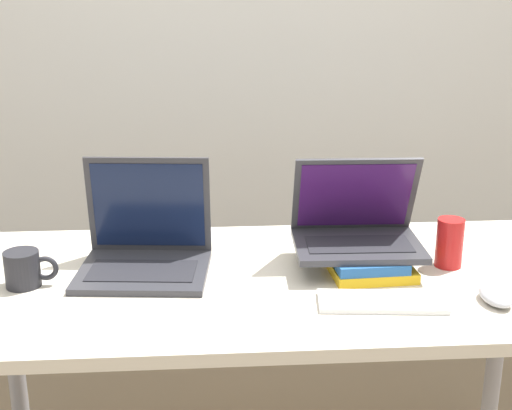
{
  "coord_description": "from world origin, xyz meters",
  "views": [
    {
      "loc": [
        -0.14,
        -1.2,
        1.39
      ],
      "look_at": [
        -0.04,
        0.36,
        0.89
      ],
      "focal_mm": 50.0,
      "sensor_mm": 36.0,
      "label": 1
    }
  ],
  "objects": [
    {
      "name": "desk",
      "position": [
        0.0,
        0.36,
        0.63
      ],
      "size": [
        1.55,
        0.72,
        0.71
      ],
      "color": "beige",
      "rests_on": "ground_plane"
    },
    {
      "name": "laptop_left",
      "position": [
        -0.3,
        0.42,
        0.76
      ],
      "size": [
        0.33,
        0.28,
        0.27
      ],
      "color": "#333338",
      "rests_on": "desk"
    },
    {
      "name": "book_stack",
      "position": [
        0.23,
        0.39,
        0.73
      ],
      "size": [
        0.21,
        0.24,
        0.05
      ],
      "color": "gold",
      "rests_on": "desk"
    },
    {
      "name": "laptop_on_books",
      "position": [
        0.22,
        0.42,
        0.8
      ],
      "size": [
        0.31,
        0.24,
        0.22
      ],
      "color": "#333338",
      "rests_on": "book_stack"
    },
    {
      "name": "wireless_keyboard",
      "position": [
        0.23,
        0.19,
        0.71
      ],
      "size": [
        0.29,
        0.13,
        0.01
      ],
      "color": "white",
      "rests_on": "desk"
    },
    {
      "name": "mouse",
      "position": [
        0.48,
        0.18,
        0.72
      ],
      "size": [
        0.07,
        0.11,
        0.03
      ],
      "color": "#B2B2B7",
      "rests_on": "desk"
    },
    {
      "name": "mug",
      "position": [
        -0.57,
        0.34,
        0.75
      ],
      "size": [
        0.12,
        0.08,
        0.08
      ],
      "color": "#232328",
      "rests_on": "desk"
    },
    {
      "name": "soda_can",
      "position": [
        0.44,
        0.39,
        0.77
      ],
      "size": [
        0.07,
        0.07,
        0.12
      ],
      "color": "red",
      "rests_on": "desk"
    }
  ]
}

